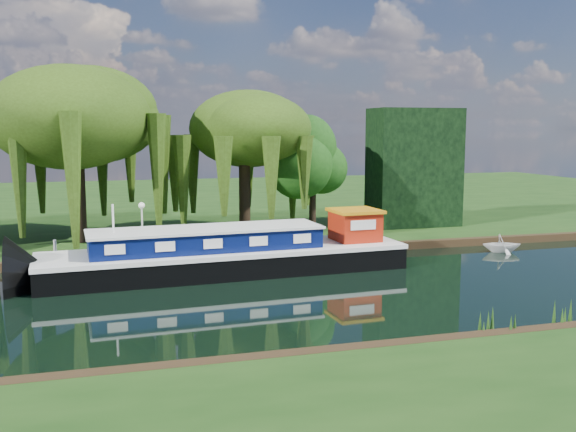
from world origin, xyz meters
name	(u,v)px	position (x,y,z in m)	size (l,w,h in m)	color
ground	(146,305)	(0.00, 0.00, 0.00)	(120.00, 120.00, 0.00)	black
far_bank	(122,205)	(0.00, 34.00, 0.23)	(120.00, 52.00, 0.45)	#14330D
dutch_barge	(230,254)	(4.37, 4.76, 0.94)	(18.11, 5.00, 3.78)	black
narrowboat	(246,253)	(5.64, 6.94, 0.54)	(10.58, 4.32, 1.53)	navy
white_cruiser	(501,252)	(20.49, 5.76, 0.00)	(1.88, 2.18, 1.15)	silver
willow_left	(76,120)	(-2.88, 13.34, 7.55)	(8.16, 8.16, 9.78)	black
willow_right	(244,140)	(6.90, 12.95, 6.41)	(6.70, 6.70, 8.17)	black
tree_far_right	(313,163)	(11.60, 13.72, 4.90)	(3.94, 3.94, 6.44)	black
conifer_hedge	(414,167)	(19.00, 14.00, 4.45)	(6.00, 3.00, 8.00)	black
lamppost	(142,213)	(0.50, 10.50, 2.42)	(0.36, 0.36, 2.56)	silver
mooring_posts	(126,246)	(-0.50, 8.40, 0.95)	(19.16, 0.16, 1.00)	silver
reeds_near	(379,333)	(6.87, -7.57, 0.55)	(33.70, 1.50, 1.10)	#1D4512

